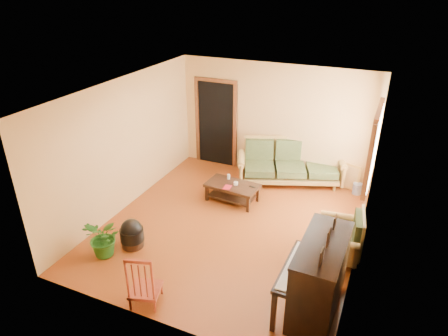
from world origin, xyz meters
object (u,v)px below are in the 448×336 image
at_px(armchair, 339,233).
at_px(red_chair, 144,277).
at_px(ceramic_crock, 357,189).
at_px(piano, 319,279).
at_px(footstool, 132,236).
at_px(coffee_table, 232,193).
at_px(sofa, 291,163).
at_px(potted_plant, 104,238).

relative_size(armchair, red_chair, 0.95).
distance_m(red_chair, ceramic_crock, 5.11).
relative_size(piano, footstool, 3.26).
height_order(coffee_table, piano, piano).
xyz_separation_m(sofa, ceramic_crock, (1.48, 0.09, -0.37)).
distance_m(coffee_table, ceramic_crock, 2.72).
distance_m(sofa, ceramic_crock, 1.53).
relative_size(piano, potted_plant, 1.89).
distance_m(coffee_table, red_chair, 3.16).
bearing_deg(ceramic_crock, sofa, -176.59).
distance_m(sofa, footstool, 3.89).
height_order(piano, potted_plant, piano).
xyz_separation_m(coffee_table, footstool, (-1.00, -2.12, -0.00)).
relative_size(armchair, potted_plant, 1.21).
bearing_deg(armchair, sofa, 114.84).
height_order(coffee_table, footstool, same).
bearing_deg(potted_plant, coffee_table, 63.66).
height_order(armchair, red_chair, red_chair).
distance_m(footstool, red_chair, 1.43).
bearing_deg(red_chair, ceramic_crock, 45.51).
height_order(red_chair, potted_plant, red_chair).
height_order(piano, red_chair, piano).
relative_size(coffee_table, red_chair, 1.20).
bearing_deg(footstool, piano, -3.93).
xyz_separation_m(footstool, ceramic_crock, (3.35, 3.49, -0.07)).
relative_size(footstool, ceramic_crock, 1.69).
bearing_deg(sofa, armchair, -78.20).
height_order(sofa, potted_plant, sofa).
height_order(armchair, ceramic_crock, armchair).
xyz_separation_m(piano, potted_plant, (-3.51, -0.18, -0.24)).
relative_size(sofa, piano, 1.71).
height_order(armchair, footstool, armchair).
bearing_deg(sofa, piano, -90.16).
bearing_deg(coffee_table, sofa, 55.61).
height_order(sofa, red_chair, sofa).
bearing_deg(piano, potted_plant, -175.80).
height_order(sofa, footstool, sofa).
distance_m(armchair, potted_plant, 3.89).
bearing_deg(footstool, coffee_table, 64.86).
xyz_separation_m(armchair, ceramic_crock, (0.05, 2.29, -0.31)).
xyz_separation_m(armchair, potted_plant, (-3.55, -1.60, -0.07)).
relative_size(armchair, piano, 0.64).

